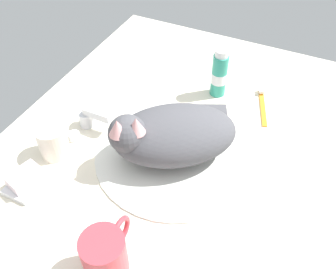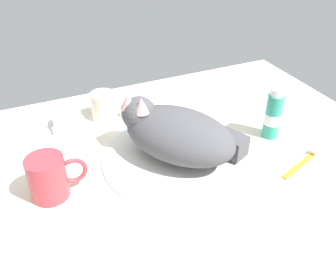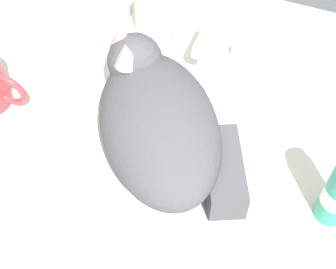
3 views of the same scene
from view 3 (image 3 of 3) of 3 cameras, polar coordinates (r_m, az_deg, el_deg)
ground_plane at (r=75.60cm, az=-0.95°, el=-2.69°), size 110.00×82.50×3.00cm
sink_basin at (r=73.93cm, az=-0.97°, el=-1.85°), size 36.38×36.38×1.00cm
faucet at (r=86.56cm, az=4.68°, el=10.74°), size 13.68×8.98×5.92cm
cat at (r=69.33cm, az=-0.96°, el=1.75°), size 29.65×31.68×14.13cm
rinse_cup at (r=89.82cm, az=-1.69°, el=14.02°), size 6.68×6.68×7.69cm
soap_dish at (r=95.26cm, az=-7.51°, el=13.75°), size 9.00×6.40×1.20cm
soap_bar at (r=94.00cm, az=-7.65°, el=14.67°), size 7.80×6.15×2.76cm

